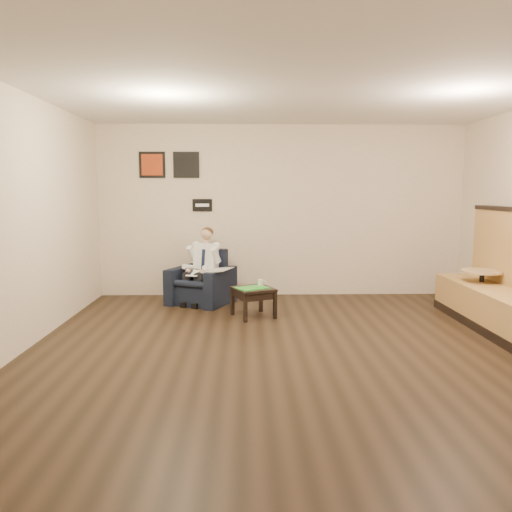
{
  "coord_description": "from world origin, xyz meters",
  "views": [
    {
      "loc": [
        -0.6,
        -5.23,
        1.72
      ],
      "look_at": [
        -0.46,
        1.2,
        0.89
      ],
      "focal_mm": 35.0,
      "sensor_mm": 36.0,
      "label": 1
    }
  ],
  "objects_px": {
    "seated_man": "(197,269)",
    "green_folder": "(252,288)",
    "banquette": "(511,273)",
    "armchair": "(201,277)",
    "coffee_mug": "(261,283)",
    "cafe_table": "(481,295)",
    "side_table": "(253,302)",
    "smartphone": "(252,285)"
  },
  "relations": [
    {
      "from": "seated_man",
      "to": "green_folder",
      "type": "distance_m",
      "value": 1.16
    },
    {
      "from": "seated_man",
      "to": "banquette",
      "type": "height_order",
      "value": "banquette"
    },
    {
      "from": "armchair",
      "to": "green_folder",
      "type": "xyz_separation_m",
      "value": [
        0.78,
        -0.9,
        0.01
      ]
    },
    {
      "from": "green_folder",
      "to": "coffee_mug",
      "type": "xyz_separation_m",
      "value": [
        0.12,
        0.19,
        0.04
      ]
    },
    {
      "from": "seated_man",
      "to": "banquette",
      "type": "bearing_deg",
      "value": 0.85
    },
    {
      "from": "coffee_mug",
      "to": "cafe_table",
      "type": "relative_size",
      "value": 0.13
    },
    {
      "from": "green_folder",
      "to": "side_table",
      "type": "bearing_deg",
      "value": 57.71
    },
    {
      "from": "armchair",
      "to": "seated_man",
      "type": "relative_size",
      "value": 0.75
    },
    {
      "from": "green_folder",
      "to": "smartphone",
      "type": "distance_m",
      "value": 0.18
    },
    {
      "from": "armchair",
      "to": "smartphone",
      "type": "distance_m",
      "value": 1.06
    },
    {
      "from": "seated_man",
      "to": "cafe_table",
      "type": "xyz_separation_m",
      "value": [
        3.93,
        -0.95,
        -0.22
      ]
    },
    {
      "from": "side_table",
      "to": "banquette",
      "type": "relative_size",
      "value": 0.17
    },
    {
      "from": "side_table",
      "to": "smartphone",
      "type": "relative_size",
      "value": 3.93
    },
    {
      "from": "armchair",
      "to": "green_folder",
      "type": "distance_m",
      "value": 1.19
    },
    {
      "from": "smartphone",
      "to": "coffee_mug",
      "type": "bearing_deg",
      "value": -7.1
    },
    {
      "from": "cafe_table",
      "to": "seated_man",
      "type": "bearing_deg",
      "value": 166.42
    },
    {
      "from": "armchair",
      "to": "green_folder",
      "type": "bearing_deg",
      "value": -25.01
    },
    {
      "from": "seated_man",
      "to": "coffee_mug",
      "type": "relative_size",
      "value": 12.98
    },
    {
      "from": "armchair",
      "to": "smartphone",
      "type": "xyz_separation_m",
      "value": [
        0.78,
        -0.73,
        0.0
      ]
    },
    {
      "from": "seated_man",
      "to": "green_folder",
      "type": "xyz_separation_m",
      "value": [
        0.82,
        -0.81,
        -0.15
      ]
    },
    {
      "from": "armchair",
      "to": "side_table",
      "type": "distance_m",
      "value": 1.2
    },
    {
      "from": "green_folder",
      "to": "armchair",
      "type": "bearing_deg",
      "value": 130.75
    },
    {
      "from": "armchair",
      "to": "cafe_table",
      "type": "distance_m",
      "value": 4.02
    },
    {
      "from": "side_table",
      "to": "smartphone",
      "type": "bearing_deg",
      "value": 96.67
    },
    {
      "from": "armchair",
      "to": "coffee_mug",
      "type": "height_order",
      "value": "armchair"
    },
    {
      "from": "seated_man",
      "to": "side_table",
      "type": "distance_m",
      "value": 1.2
    },
    {
      "from": "coffee_mug",
      "to": "smartphone",
      "type": "bearing_deg",
      "value": -173.08
    },
    {
      "from": "side_table",
      "to": "smartphone",
      "type": "height_order",
      "value": "smartphone"
    },
    {
      "from": "armchair",
      "to": "cafe_table",
      "type": "bearing_deg",
      "value": 9.16
    },
    {
      "from": "seated_man",
      "to": "coffee_mug",
      "type": "distance_m",
      "value": 1.13
    },
    {
      "from": "cafe_table",
      "to": "green_folder",
      "type": "bearing_deg",
      "value": 177.37
    },
    {
      "from": "smartphone",
      "to": "banquette",
      "type": "relative_size",
      "value": 0.04
    },
    {
      "from": "banquette",
      "to": "seated_man",
      "type": "bearing_deg",
      "value": 156.62
    },
    {
      "from": "coffee_mug",
      "to": "cafe_table",
      "type": "distance_m",
      "value": 3.0
    },
    {
      "from": "coffee_mug",
      "to": "banquette",
      "type": "relative_size",
      "value": 0.03
    },
    {
      "from": "armchair",
      "to": "cafe_table",
      "type": "height_order",
      "value": "armchair"
    },
    {
      "from": "smartphone",
      "to": "seated_man",
      "type": "bearing_deg",
      "value": 128.58
    },
    {
      "from": "seated_man",
      "to": "banquette",
      "type": "relative_size",
      "value": 0.38
    },
    {
      "from": "banquette",
      "to": "cafe_table",
      "type": "xyz_separation_m",
      "value": [
        0.01,
        0.74,
        -0.41
      ]
    },
    {
      "from": "armchair",
      "to": "coffee_mug",
      "type": "bearing_deg",
      "value": -14.04
    },
    {
      "from": "coffee_mug",
      "to": "green_folder",
      "type": "bearing_deg",
      "value": -122.29
    },
    {
      "from": "side_table",
      "to": "banquette",
      "type": "bearing_deg",
      "value": -16.55
    }
  ]
}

